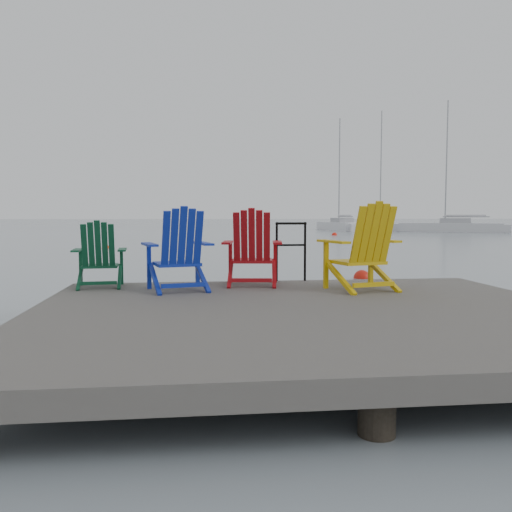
{
  "coord_description": "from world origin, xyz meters",
  "views": [
    {
      "loc": [
        -1.25,
        -5.69,
        1.51
      ],
      "look_at": [
        -0.23,
        2.93,
        0.85
      ],
      "focal_mm": 38.0,
      "sensor_mm": 36.0,
      "label": 1
    }
  ],
  "objects": [
    {
      "name": "ground",
      "position": [
        0.0,
        0.0,
        0.0
      ],
      "size": [
        400.0,
        400.0,
        0.0
      ],
      "primitive_type": "plane",
      "color": "slate",
      "rests_on": "ground"
    },
    {
      "name": "buoy_c",
      "position": [
        9.3,
        33.8,
        0.0
      ],
      "size": [
        0.41,
        0.41,
        0.41
      ],
      "primitive_type": "sphere",
      "color": "red",
      "rests_on": "ground"
    },
    {
      "name": "buoy_b",
      "position": [
        -5.2,
        19.6,
        0.0
      ],
      "size": [
        0.34,
        0.34,
        0.34
      ],
      "primitive_type": "sphere",
      "color": "red",
      "rests_on": "ground"
    },
    {
      "name": "handrail",
      "position": [
        0.25,
        2.45,
        1.04
      ],
      "size": [
        0.48,
        0.04,
        0.9
      ],
      "color": "black",
      "rests_on": "dock"
    },
    {
      "name": "chair_red",
      "position": [
        -0.4,
        1.96,
        1.04
      ],
      "size": [
        0.93,
        0.87,
        1.07
      ],
      "rotation": [
        0.0,
        0.0,
        -0.14
      ],
      "color": "#990B10",
      "rests_on": "dock"
    },
    {
      "name": "buoy_d",
      "position": [
        4.9,
        40.0,
        0.0
      ],
      "size": [
        0.33,
        0.33,
        0.33
      ],
      "primitive_type": "sphere",
      "color": "red",
      "rests_on": "ground"
    },
    {
      "name": "sailboat_far",
      "position": [
        21.45,
        39.89,
        0.36
      ],
      "size": [
        8.62,
        5.96,
        11.81
      ],
      "rotation": [
        0.0,
        0.0,
        1.09
      ],
      "color": "silver",
      "rests_on": "ground"
    },
    {
      "name": "sailboat_mid",
      "position": [
        17.96,
        48.4,
        0.35
      ],
      "size": [
        6.14,
        9.22,
        12.48
      ],
      "rotation": [
        0.0,
        0.0,
        -0.46
      ],
      "color": "silver",
      "rests_on": "ground"
    },
    {
      "name": "dock",
      "position": [
        0.0,
        0.0,
        0.35
      ],
      "size": [
        6.0,
        5.0,
        1.4
      ],
      "color": "#2A2825",
      "rests_on": "ground"
    },
    {
      "name": "chair_yellow",
      "position": [
        1.02,
        1.28,
        1.08
      ],
      "size": [
        1.05,
        1.0,
        1.14
      ],
      "rotation": [
        0.0,
        0.0,
        0.25
      ],
      "color": "#CAA20B",
      "rests_on": "dock"
    },
    {
      "name": "chair_blue",
      "position": [
        -1.42,
        1.51,
        1.05
      ],
      "size": [
        0.99,
        0.94,
        1.08
      ],
      "rotation": [
        0.0,
        0.0,
        0.24
      ],
      "color": "#0E2396",
      "rests_on": "dock"
    },
    {
      "name": "buoy_a",
      "position": [
        2.77,
        6.78,
        0.0
      ],
      "size": [
        0.4,
        0.4,
        0.4
      ],
      "primitive_type": "sphere",
      "color": "red",
      "rests_on": "ground"
    },
    {
      "name": "sailboat_near",
      "position": [
        13.2,
        46.18,
        0.36
      ],
      "size": [
        2.93,
        8.28,
        11.23
      ],
      "rotation": [
        0.0,
        0.0,
        0.1
      ],
      "color": "silver",
      "rests_on": "ground"
    },
    {
      "name": "chair_green",
      "position": [
        -2.53,
        1.98,
        0.96
      ],
      "size": [
        0.76,
        0.71,
        0.91
      ],
      "rotation": [
        0.0,
        0.0,
        0.08
      ],
      "color": "#0B3E24",
      "rests_on": "dock"
    }
  ]
}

